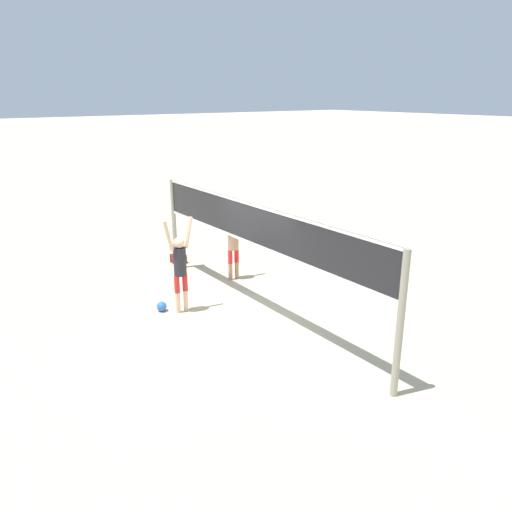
{
  "coord_description": "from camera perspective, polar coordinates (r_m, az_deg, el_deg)",
  "views": [
    {
      "loc": [
        8.22,
        -5.96,
        4.71
      ],
      "look_at": [
        0.0,
        0.0,
        1.38
      ],
      "focal_mm": 35.0,
      "sensor_mm": 36.0,
      "label": 1
    }
  ],
  "objects": [
    {
      "name": "player_blocker",
      "position": [
        12.96,
        -2.63,
        1.75
      ],
      "size": [
        0.28,
        0.69,
        2.02
      ],
      "rotation": [
        0.0,
        0.0,
        -1.57
      ],
      "color": "tan",
      "rests_on": "ground_plane"
    },
    {
      "name": "ground_plane",
      "position": [
        11.2,
        0.0,
        -6.73
      ],
      "size": [
        200.0,
        200.0,
        0.0
      ],
      "primitive_type": "plane",
      "color": "beige"
    },
    {
      "name": "gear_bag",
      "position": [
        14.66,
        -8.86,
        -0.3
      ],
      "size": [
        0.4,
        0.36,
        0.25
      ],
      "color": "maroon",
      "rests_on": "ground_plane"
    },
    {
      "name": "volleyball",
      "position": [
        11.53,
        -10.73,
        -5.68
      ],
      "size": [
        0.23,
        0.23,
        0.23
      ],
      "color": "blue",
      "rests_on": "ground_plane"
    },
    {
      "name": "volleyball_net",
      "position": [
        10.56,
        0.0,
        2.18
      ],
      "size": [
        7.79,
        0.12,
        2.51
      ],
      "color": "gray",
      "rests_on": "ground_plane"
    },
    {
      "name": "player_spiker",
      "position": [
        11.07,
        -8.68,
        -0.89
      ],
      "size": [
        0.28,
        0.71,
        2.16
      ],
      "rotation": [
        0.0,
        0.0,
        1.57
      ],
      "color": "beige",
      "rests_on": "ground_plane"
    }
  ]
}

